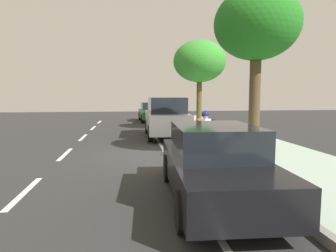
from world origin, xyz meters
TOP-DOWN VIEW (x-y plane):
  - ground at (0.00, 0.00)m, footprint 55.15×55.15m
  - sidewalk at (3.80, 0.00)m, footprint 3.65×34.47m
  - curb_edge at (1.90, 0.00)m, footprint 0.16×34.47m
  - lane_stripe_centre at (-3.17, -1.43)m, footprint 0.14×31.60m
  - lane_stripe_bike_edge at (0.43, 0.00)m, footprint 0.12×34.47m
  - parked_sedan_black_second at (0.81, -4.49)m, footprint 2.01×4.48m
  - parked_suv_silver_mid at (0.96, 4.49)m, footprint 2.04×4.74m
  - parked_sedan_green_far at (0.89, 13.37)m, footprint 1.95×4.45m
  - bicycle_at_curb at (1.43, -0.15)m, footprint 1.73×0.46m
  - cyclist_with_backpack at (1.66, -0.59)m, footprint 0.49×0.60m
  - street_tree_mid_block at (3.25, -0.79)m, footprint 2.76×2.76m
  - street_tree_far_end at (3.25, 6.99)m, footprint 3.06×3.06m
  - fire_hydrant at (2.33, 3.44)m, footprint 0.22×0.22m

SIDE VIEW (x-z plane):
  - ground at x=0.00m, z-range 0.00..0.00m
  - lane_stripe_centre at x=-3.17m, z-range 0.00..0.01m
  - lane_stripe_bike_edge at x=0.43m, z-range 0.00..0.01m
  - sidewalk at x=3.80m, z-range 0.00..0.17m
  - curb_edge at x=1.90m, z-range 0.00..0.17m
  - bicycle_at_curb at x=1.43m, z-range -0.01..0.75m
  - fire_hydrant at x=2.33m, z-range 0.17..1.01m
  - parked_sedan_black_second at x=0.81m, z-range -0.01..1.51m
  - parked_sedan_green_far at x=0.89m, z-range -0.01..1.51m
  - cyclist_with_backpack at x=1.66m, z-range 0.16..1.77m
  - parked_suv_silver_mid at x=0.96m, z-range 0.03..2.02m
  - street_tree_far_end at x=3.25m, z-range 1.48..6.59m
  - street_tree_mid_block at x=3.25m, z-range 1.64..7.01m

